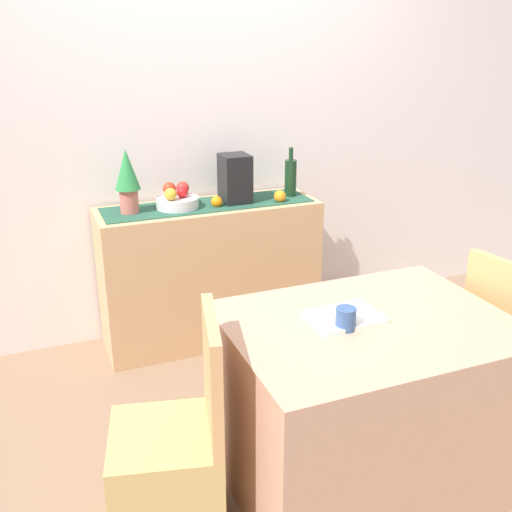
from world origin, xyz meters
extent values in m
cube|color=#866951|center=(0.00, 0.00, -0.01)|extent=(6.40, 6.40, 0.02)
cube|color=silver|center=(0.00, 1.18, 1.35)|extent=(6.40, 0.06, 2.70)
cube|color=tan|center=(-0.08, 0.92, 0.43)|extent=(1.30, 0.42, 0.86)
cube|color=#24503D|center=(-0.08, 0.92, 0.86)|extent=(1.22, 0.32, 0.01)
cylinder|color=silver|center=(-0.26, 0.92, 0.89)|extent=(0.24, 0.24, 0.06)
sphere|color=red|center=(-0.24, 0.90, 0.96)|extent=(0.06, 0.06, 0.06)
sphere|color=#AE321D|center=(-0.29, 0.99, 0.96)|extent=(0.08, 0.08, 0.08)
sphere|color=gold|center=(-0.31, 0.87, 0.96)|extent=(0.07, 0.07, 0.07)
sphere|color=red|center=(-0.22, 0.97, 0.96)|extent=(0.07, 0.07, 0.07)
cylinder|color=#16351D|center=(0.44, 0.92, 0.97)|extent=(0.07, 0.07, 0.22)
cylinder|color=#16351D|center=(0.44, 0.92, 1.12)|extent=(0.03, 0.03, 0.08)
cube|color=black|center=(0.09, 0.92, 1.00)|extent=(0.16, 0.18, 0.28)
cylinder|color=#B86458|center=(-0.53, 0.92, 0.93)|extent=(0.10, 0.10, 0.14)
cone|color=#2B8142|center=(-0.53, 0.92, 1.11)|extent=(0.14, 0.14, 0.22)
sphere|color=orange|center=(-0.05, 0.86, 0.89)|extent=(0.07, 0.07, 0.07)
sphere|color=orange|center=(0.33, 0.82, 0.89)|extent=(0.07, 0.07, 0.07)
cube|color=tan|center=(0.13, -0.50, 0.37)|extent=(1.11, 0.84, 0.74)
cube|color=white|center=(0.05, -0.45, 0.75)|extent=(0.29, 0.23, 0.02)
cylinder|color=#325288|center=(0.01, -0.52, 0.78)|extent=(0.08, 0.08, 0.09)
cube|color=tan|center=(-0.71, -0.50, 0.23)|extent=(0.48, 0.48, 0.45)
cube|color=tan|center=(-0.53, -0.55, 0.68)|extent=(0.13, 0.40, 0.45)
cube|color=tan|center=(0.78, -0.53, 0.68)|extent=(0.10, 0.40, 0.45)
camera|label=1|loc=(-1.06, -2.27, 1.81)|focal=41.65mm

